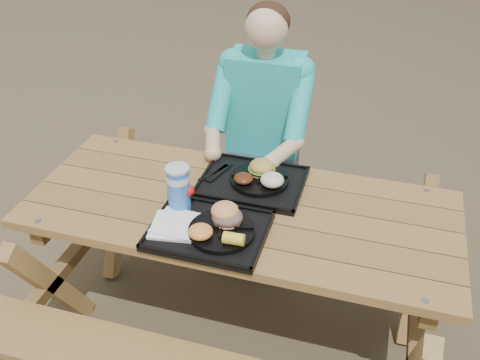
# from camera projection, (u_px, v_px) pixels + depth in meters

# --- Properties ---
(ground) EXTENTS (60.00, 60.00, 0.00)m
(ground) POSITION_uv_depth(u_px,v_px,m) (240.00, 326.00, 2.66)
(ground) COLOR #999999
(ground) RESTS_ON ground
(picnic_table) EXTENTS (1.80, 1.49, 0.75)m
(picnic_table) POSITION_uv_depth(u_px,v_px,m) (240.00, 271.00, 2.45)
(picnic_table) COLOR #999999
(picnic_table) RESTS_ON ground
(tray_near) EXTENTS (0.45, 0.35, 0.02)m
(tray_near) POSITION_uv_depth(u_px,v_px,m) (209.00, 232.00, 2.08)
(tray_near) COLOR black
(tray_near) RESTS_ON picnic_table
(tray_far) EXTENTS (0.45, 0.35, 0.02)m
(tray_far) POSITION_uv_depth(u_px,v_px,m) (252.00, 183.00, 2.36)
(tray_far) COLOR black
(tray_far) RESTS_ON picnic_table
(plate_near) EXTENTS (0.26, 0.26, 0.02)m
(plate_near) POSITION_uv_depth(u_px,v_px,m) (222.00, 231.00, 2.05)
(plate_near) COLOR black
(plate_near) RESTS_ON tray_near
(plate_far) EXTENTS (0.26, 0.26, 0.02)m
(plate_far) POSITION_uv_depth(u_px,v_px,m) (260.00, 179.00, 2.35)
(plate_far) COLOR black
(plate_far) RESTS_ON tray_far
(napkin_stack) EXTENTS (0.20, 0.20, 0.02)m
(napkin_stack) POSITION_uv_depth(u_px,v_px,m) (174.00, 225.00, 2.08)
(napkin_stack) COLOR white
(napkin_stack) RESTS_ON tray_near
(soda_cup) EXTENTS (0.09, 0.09, 0.19)m
(soda_cup) POSITION_uv_depth(u_px,v_px,m) (179.00, 189.00, 2.14)
(soda_cup) COLOR blue
(soda_cup) RESTS_ON tray_near
(condiment_bbq) EXTENTS (0.06, 0.06, 0.03)m
(condiment_bbq) POSITION_uv_depth(u_px,v_px,m) (221.00, 209.00, 2.16)
(condiment_bbq) COLOR black
(condiment_bbq) RESTS_ON tray_near
(condiment_mustard) EXTENTS (0.05, 0.05, 0.03)m
(condiment_mustard) POSITION_uv_depth(u_px,v_px,m) (233.00, 209.00, 2.16)
(condiment_mustard) COLOR #FFFC1C
(condiment_mustard) RESTS_ON tray_near
(sandwich) EXTENTS (0.11, 0.11, 0.12)m
(sandwich) POSITION_uv_depth(u_px,v_px,m) (227.00, 210.00, 2.05)
(sandwich) COLOR #EE9A54
(sandwich) RESTS_ON plate_near
(mac_cheese) EXTENTS (0.09, 0.09, 0.05)m
(mac_cheese) POSITION_uv_depth(u_px,v_px,m) (200.00, 232.00, 2.00)
(mac_cheese) COLOR #FF9F43
(mac_cheese) RESTS_ON plate_near
(corn_cob) EXTENTS (0.08, 0.08, 0.05)m
(corn_cob) POSITION_uv_depth(u_px,v_px,m) (234.00, 239.00, 1.97)
(corn_cob) COLOR yellow
(corn_cob) RESTS_ON plate_near
(cutlery_far) EXTENTS (0.08, 0.18, 0.01)m
(cutlery_far) POSITION_uv_depth(u_px,v_px,m) (219.00, 172.00, 2.41)
(cutlery_far) COLOR black
(cutlery_far) RESTS_ON tray_far
(burger) EXTENTS (0.11, 0.11, 0.10)m
(burger) POSITION_uv_depth(u_px,v_px,m) (262.00, 164.00, 2.34)
(burger) COLOR #BF9343
(burger) RESTS_ON plate_far
(baked_beans) EXTENTS (0.08, 0.08, 0.04)m
(baked_beans) POSITION_uv_depth(u_px,v_px,m) (243.00, 178.00, 2.30)
(baked_beans) COLOR #532410
(baked_beans) RESTS_ON plate_far
(potato_salad) EXTENTS (0.10, 0.10, 0.06)m
(potato_salad) POSITION_uv_depth(u_px,v_px,m) (272.00, 180.00, 2.28)
(potato_salad) COLOR #EFE0CA
(potato_salad) RESTS_ON plate_far
(diner) EXTENTS (0.48, 0.84, 1.28)m
(diner) POSITION_uv_depth(u_px,v_px,m) (263.00, 143.00, 2.89)
(diner) COLOR #1BC1C0
(diner) RESTS_ON ground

